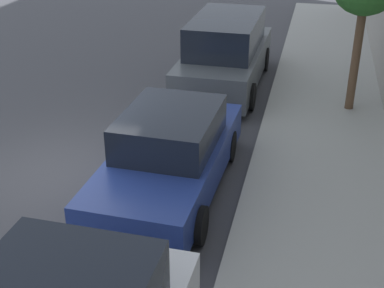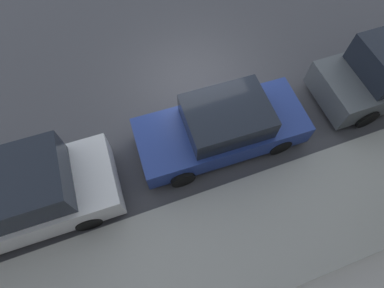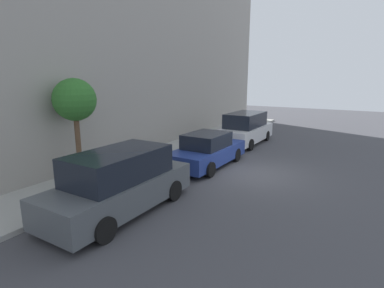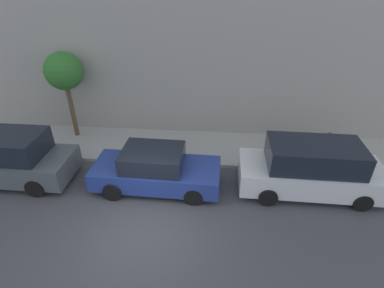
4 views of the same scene
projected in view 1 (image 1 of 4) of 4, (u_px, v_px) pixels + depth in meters
ground_plane at (62, 176)px, 10.35m from camera, size 60.00×60.00×0.00m
sidewalk at (320, 205)px, 9.31m from camera, size 2.77×32.00×0.15m
parked_sedan_second at (170, 155)px, 9.58m from camera, size 1.93×4.55×1.54m
parked_minivan_third at (226, 53)px, 14.34m from camera, size 2.02×4.92×1.90m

